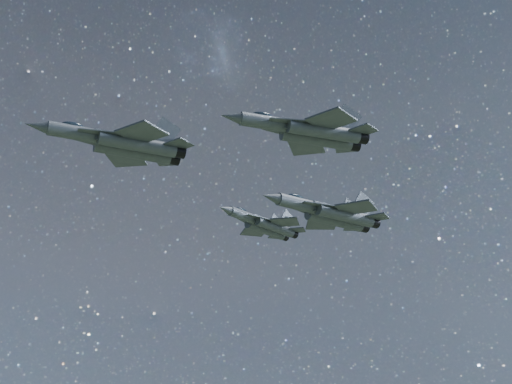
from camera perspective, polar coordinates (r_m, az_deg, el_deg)
jet_lead at (r=76.93m, az=-10.62°, el=3.86°), size 17.54×12.13×4.40m
jet_left at (r=102.68m, az=0.66°, el=-2.62°), size 15.76×10.74×3.96m
jet_right at (r=78.81m, az=4.22°, el=4.88°), size 17.62×11.99×4.43m
jet_slot at (r=101.27m, az=6.02°, el=-1.72°), size 19.94×14.25×5.10m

